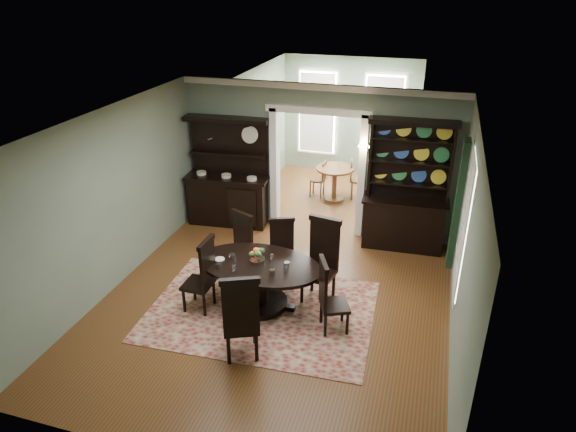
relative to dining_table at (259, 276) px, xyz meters
name	(u,v)px	position (x,y,z in m)	size (l,w,h in m)	color
room	(271,218)	(0.20, 0.03, 1.03)	(5.51, 6.01, 3.01)	brown
parlor	(343,126)	(0.20, 5.52, 0.97)	(3.51, 3.50, 3.01)	brown
doorway_trim	(318,154)	(0.20, 2.98, 1.07)	(2.08, 0.25, 2.57)	white
right_window	(461,215)	(2.89, 0.91, 1.05)	(0.15, 1.47, 2.12)	white
wall_sconce	(366,148)	(1.15, 2.83, 1.34)	(0.27, 0.21, 0.21)	gold
rug	(261,310)	(0.07, -0.13, -0.54)	(3.50, 2.51, 0.01)	maroon
dining_table	(259,276)	(0.00, 0.00, 0.00)	(2.04, 1.92, 0.78)	black
centerpiece	(257,258)	(-0.06, 0.06, 0.30)	(1.24, 0.80, 0.20)	silver
chair_far_left	(240,245)	(-0.60, 0.69, 0.10)	(0.60, 0.59, 1.24)	black
chair_far_mid	(283,249)	(0.12, 0.85, 0.06)	(0.56, 0.55, 1.15)	black
chair_far_right	(322,257)	(0.87, 0.54, 0.19)	(0.60, 0.58, 1.41)	black
chair_end_left	(203,274)	(-0.79, -0.35, 0.12)	(0.45, 0.49, 1.26)	black
chair_end_right	(328,295)	(1.17, -0.29, 0.08)	(0.56, 0.57, 1.19)	black
chair_near	(241,316)	(0.19, -1.26, 0.18)	(0.66, 0.65, 1.38)	black
sideboard	(229,188)	(-1.64, 2.72, 0.25)	(1.77, 0.76, 2.27)	black
welsh_dresser	(406,203)	(1.99, 2.71, 0.36)	(1.63, 0.66, 2.50)	black
parlor_table	(335,179)	(0.25, 4.49, -0.02)	(0.87, 0.87, 0.81)	brown
parlor_chair_left	(320,178)	(-0.12, 4.61, -0.07)	(0.38, 0.37, 0.89)	brown
parlor_chair_right	(355,178)	(0.70, 4.76, -0.04)	(0.42, 0.41, 0.95)	brown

